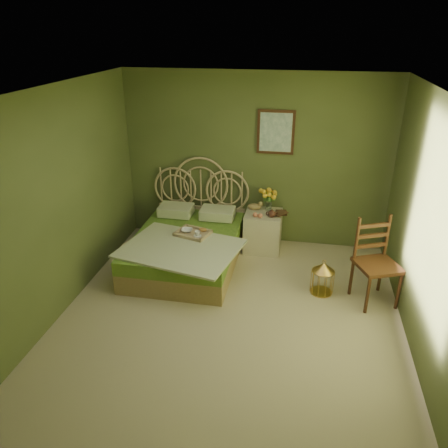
% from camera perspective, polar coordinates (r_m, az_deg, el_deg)
% --- Properties ---
extents(floor, '(4.50, 4.50, 0.00)m').
position_cam_1_polar(floor, '(5.23, 0.55, -12.76)').
color(floor, tan).
rests_on(floor, ground).
extents(ceiling, '(4.50, 4.50, 0.00)m').
position_cam_1_polar(ceiling, '(4.19, 0.70, 16.74)').
color(ceiling, silver).
rests_on(ceiling, wall_back).
extents(wall_back, '(4.00, 0.00, 4.00)m').
position_cam_1_polar(wall_back, '(6.65, 4.07, 8.25)').
color(wall_back, '#5D6937').
rests_on(wall_back, floor).
extents(wall_left, '(0.00, 4.50, 4.50)m').
position_cam_1_polar(wall_left, '(5.26, -21.40, 1.97)').
color(wall_left, '#5D6937').
rests_on(wall_left, floor).
extents(wall_right, '(0.00, 4.50, 4.50)m').
position_cam_1_polar(wall_right, '(4.67, 25.53, -1.60)').
color(wall_right, '#5D6937').
rests_on(wall_right, floor).
extents(wall_art, '(0.54, 0.04, 0.64)m').
position_cam_1_polar(wall_art, '(6.48, 6.78, 11.82)').
color(wall_art, '#3B1D10').
rests_on(wall_art, wall_back).
extents(bed, '(1.68, 2.12, 1.31)m').
position_cam_1_polar(bed, '(6.30, -4.84, -2.68)').
color(bed, '#A28C51').
rests_on(bed, floor).
extents(nightstand, '(0.54, 0.54, 1.03)m').
position_cam_1_polar(nightstand, '(6.66, 5.17, -0.38)').
color(nightstand, beige).
rests_on(nightstand, floor).
extents(chair, '(0.63, 0.63, 1.08)m').
position_cam_1_polar(chair, '(5.66, 19.42, -3.94)').
color(chair, '#3B1D10').
rests_on(chair, floor).
extents(birdcage, '(0.28, 0.28, 0.43)m').
position_cam_1_polar(birdcage, '(5.77, 12.74, -6.91)').
color(birdcage, '#BA8C3B').
rests_on(birdcage, floor).
extents(book_lower, '(0.19, 0.24, 0.02)m').
position_cam_1_polar(book_lower, '(6.56, 6.78, 1.46)').
color(book_lower, '#381E0F').
rests_on(book_lower, nightstand).
extents(book_upper, '(0.27, 0.28, 0.02)m').
position_cam_1_polar(book_upper, '(6.55, 6.79, 1.62)').
color(book_upper, '#472819').
rests_on(book_upper, nightstand).
extents(cereal_bowl, '(0.18, 0.18, 0.04)m').
position_cam_1_polar(cereal_bowl, '(6.17, -4.87, -0.83)').
color(cereal_bowl, white).
rests_on(cereal_bowl, bed).
extents(coffee_cup, '(0.10, 0.10, 0.08)m').
position_cam_1_polar(coffee_cup, '(6.02, -3.49, -1.26)').
color(coffee_cup, white).
rests_on(coffee_cup, bed).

